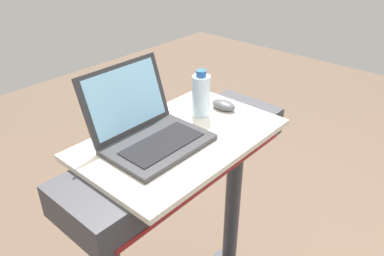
{
  "coord_description": "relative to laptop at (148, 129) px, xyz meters",
  "views": [
    {
      "loc": [
        -0.79,
        -0.05,
        1.74
      ],
      "look_at": [
        0.0,
        0.65,
        1.13
      ],
      "focal_mm": 35.46,
      "sensor_mm": 36.0,
      "label": 1
    }
  ],
  "objects": [
    {
      "name": "computer_mouse",
      "position": [
        0.35,
        -0.04,
        -0.03
      ],
      "size": [
        0.06,
        0.1,
        0.03
      ],
      "primitive_type": "ellipsoid",
      "rotation": [
        0.0,
        0.0,
        0.03
      ],
      "color": "#4C4C51",
      "rests_on": "desk_board"
    },
    {
      "name": "water_bottle",
      "position": [
        0.26,
        -0.01,
        0.03
      ],
      "size": [
        0.07,
        0.07,
        0.18
      ],
      "color": "silver",
      "rests_on": "desk_board"
    },
    {
      "name": "laptop",
      "position": [
        0.0,
        0.0,
        0.0
      ],
      "size": [
        0.32,
        0.3,
        0.23
      ],
      "rotation": [
        0.0,
        0.0,
        0.03
      ],
      "color": "#2D2D30",
      "rests_on": "desk_board"
    },
    {
      "name": "desk_board",
      "position": [
        0.1,
        -0.06,
        -0.06
      ],
      "size": [
        0.69,
        0.43,
        0.02
      ],
      "primitive_type": "cube",
      "color": "beige",
      "rests_on": "treadmill_base"
    }
  ]
}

